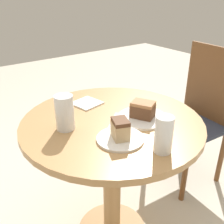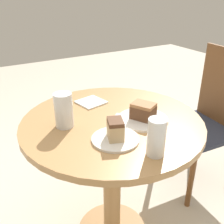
{
  "view_description": "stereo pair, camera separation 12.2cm",
  "coord_description": "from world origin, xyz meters",
  "px_view_note": "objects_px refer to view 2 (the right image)",
  "views": [
    {
      "loc": [
        0.88,
        -0.65,
        1.34
      ],
      "look_at": [
        0.0,
        0.0,
        0.8
      ],
      "focal_mm": 42.0,
      "sensor_mm": 36.0,
      "label": 1
    },
    {
      "loc": [
        0.95,
        -0.55,
        1.34
      ],
      "look_at": [
        0.0,
        0.0,
        0.8
      ],
      "focal_mm": 42.0,
      "sensor_mm": 36.0,
      "label": 2
    }
  ],
  "objects_px": {
    "chair": "(207,119)",
    "plate_near": "(143,119)",
    "glass_lemonade": "(64,112)",
    "cake_slice_far": "(115,129)",
    "glass_water": "(156,140)",
    "plate_far": "(115,139)",
    "cake_slice_near": "(143,111)"
  },
  "relations": [
    {
      "from": "plate_far",
      "to": "cake_slice_near",
      "type": "distance_m",
      "value": 0.22
    },
    {
      "from": "cake_slice_far",
      "to": "glass_water",
      "type": "xyz_separation_m",
      "value": [
        0.16,
        0.08,
        0.01
      ]
    },
    {
      "from": "cake_slice_near",
      "to": "glass_water",
      "type": "height_order",
      "value": "glass_water"
    },
    {
      "from": "glass_water",
      "to": "cake_slice_near",
      "type": "bearing_deg",
      "value": 153.0
    },
    {
      "from": "cake_slice_near",
      "to": "glass_water",
      "type": "distance_m",
      "value": 0.28
    },
    {
      "from": "chair",
      "to": "plate_near",
      "type": "relative_size",
      "value": 4.08
    },
    {
      "from": "plate_far",
      "to": "cake_slice_near",
      "type": "height_order",
      "value": "cake_slice_near"
    },
    {
      "from": "glass_lemonade",
      "to": "glass_water",
      "type": "xyz_separation_m",
      "value": [
        0.38,
        0.21,
        -0.0
      ]
    },
    {
      "from": "cake_slice_far",
      "to": "glass_water",
      "type": "relative_size",
      "value": 0.66
    },
    {
      "from": "glass_lemonade",
      "to": "cake_slice_near",
      "type": "bearing_deg",
      "value": 69.09
    },
    {
      "from": "cake_slice_near",
      "to": "glass_lemonade",
      "type": "distance_m",
      "value": 0.36
    },
    {
      "from": "plate_near",
      "to": "glass_water",
      "type": "xyz_separation_m",
      "value": [
        0.25,
        -0.13,
        0.06
      ]
    },
    {
      "from": "chair",
      "to": "glass_lemonade",
      "type": "xyz_separation_m",
      "value": [
        0.05,
        -1.03,
        0.33
      ]
    },
    {
      "from": "glass_lemonade",
      "to": "chair",
      "type": "bearing_deg",
      "value": 93.04
    },
    {
      "from": "cake_slice_far",
      "to": "glass_lemonade",
      "type": "height_order",
      "value": "glass_lemonade"
    },
    {
      "from": "glass_lemonade",
      "to": "glass_water",
      "type": "distance_m",
      "value": 0.43
    },
    {
      "from": "plate_near",
      "to": "glass_lemonade",
      "type": "relative_size",
      "value": 1.51
    },
    {
      "from": "glass_lemonade",
      "to": "plate_near",
      "type": "bearing_deg",
      "value": 69.09
    },
    {
      "from": "glass_water",
      "to": "plate_near",
      "type": "bearing_deg",
      "value": 153.0
    },
    {
      "from": "plate_far",
      "to": "glass_water",
      "type": "bearing_deg",
      "value": 25.36
    },
    {
      "from": "plate_near",
      "to": "plate_far",
      "type": "xyz_separation_m",
      "value": [
        0.09,
        -0.2,
        0.0
      ]
    },
    {
      "from": "cake_slice_far",
      "to": "glass_lemonade",
      "type": "bearing_deg",
      "value": -147.81
    },
    {
      "from": "chair",
      "to": "cake_slice_near",
      "type": "relative_size",
      "value": 7.5
    },
    {
      "from": "glass_water",
      "to": "cake_slice_far",
      "type": "bearing_deg",
      "value": -154.64
    },
    {
      "from": "chair",
      "to": "cake_slice_far",
      "type": "relative_size",
      "value": 10.01
    },
    {
      "from": "plate_near",
      "to": "cake_slice_far",
      "type": "height_order",
      "value": "cake_slice_far"
    },
    {
      "from": "plate_near",
      "to": "plate_far",
      "type": "height_order",
      "value": "same"
    },
    {
      "from": "plate_near",
      "to": "glass_lemonade",
      "type": "distance_m",
      "value": 0.37
    },
    {
      "from": "chair",
      "to": "plate_near",
      "type": "distance_m",
      "value": 0.77
    },
    {
      "from": "plate_near",
      "to": "cake_slice_near",
      "type": "xyz_separation_m",
      "value": [
        0.0,
        0.0,
        0.04
      ]
    },
    {
      "from": "plate_far",
      "to": "cake_slice_near",
      "type": "bearing_deg",
      "value": 113.27
    },
    {
      "from": "cake_slice_far",
      "to": "glass_lemonade",
      "type": "xyz_separation_m",
      "value": [
        -0.22,
        -0.14,
        0.02
      ]
    }
  ]
}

